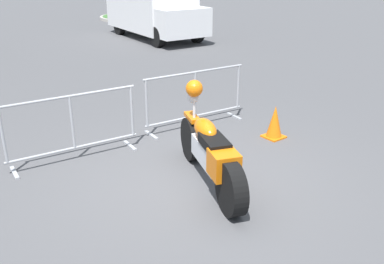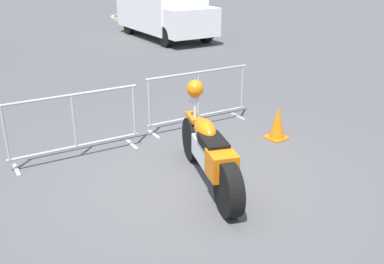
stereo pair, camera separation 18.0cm
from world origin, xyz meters
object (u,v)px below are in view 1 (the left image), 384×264
(crowd_barrier_near, at_px, (73,127))
(delivery_van, at_px, (153,6))
(traffic_cone, at_px, (275,122))
(motorcycle, at_px, (209,150))
(crowd_barrier_far, at_px, (195,98))

(crowd_barrier_near, height_order, delivery_van, delivery_van)
(traffic_cone, bearing_deg, delivery_van, 68.76)
(crowd_barrier_near, bearing_deg, traffic_cone, -22.27)
(motorcycle, height_order, crowd_barrier_far, motorcycle)
(crowd_barrier_far, bearing_deg, traffic_cone, -59.31)
(crowd_barrier_near, xyz_separation_m, delivery_van, (7.08, 8.74, 0.69))
(delivery_van, bearing_deg, crowd_barrier_near, -34.58)
(motorcycle, xyz_separation_m, crowd_barrier_near, (-1.20, 1.88, 0.05))
(motorcycle, distance_m, delivery_van, 12.15)
(motorcycle, relative_size, delivery_van, 0.44)
(crowd_barrier_near, relative_size, crowd_barrier_far, 1.00)
(delivery_van, bearing_deg, motorcycle, -24.53)
(crowd_barrier_near, bearing_deg, delivery_van, 50.98)
(motorcycle, relative_size, crowd_barrier_far, 1.07)
(crowd_barrier_near, xyz_separation_m, traffic_cone, (3.18, -1.30, -0.26))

